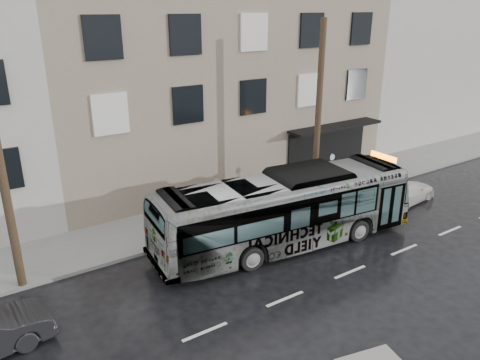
# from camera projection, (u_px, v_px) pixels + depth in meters

# --- Properties ---
(ground) EXTENTS (120.00, 120.00, 0.00)m
(ground) POSITION_uv_depth(u_px,v_px,m) (245.00, 268.00, 18.28)
(ground) COLOR black
(ground) RESTS_ON ground
(sidewalk) EXTENTS (90.00, 3.60, 0.15)m
(sidewalk) POSITION_uv_depth(u_px,v_px,m) (187.00, 221.00, 22.08)
(sidewalk) COLOR gray
(sidewalk) RESTS_ON ground
(building_taupe) EXTENTS (20.00, 12.00, 11.00)m
(building_taupe) POSITION_uv_depth(u_px,v_px,m) (197.00, 77.00, 28.88)
(building_taupe) COLOR gray
(building_taupe) RESTS_ON ground
(building_filler) EXTENTS (18.00, 12.00, 12.00)m
(building_filler) POSITION_uv_depth(u_px,v_px,m) (400.00, 53.00, 38.54)
(building_filler) COLOR #B5B4AB
(building_filler) RESTS_ON ground
(utility_pole_front) EXTENTS (0.30, 0.30, 9.00)m
(utility_pole_front) POSITION_uv_depth(u_px,v_px,m) (318.00, 115.00, 22.61)
(utility_pole_front) COLOR #473623
(utility_pole_front) RESTS_ON sidewalk
(utility_pole_rear) EXTENTS (0.30, 0.30, 9.00)m
(utility_pole_rear) POSITION_uv_depth(u_px,v_px,m) (0.00, 167.00, 15.36)
(utility_pole_rear) COLOR #473623
(utility_pole_rear) RESTS_ON sidewalk
(sign_post) EXTENTS (0.06, 0.06, 2.40)m
(sign_post) POSITION_uv_depth(u_px,v_px,m) (330.00, 175.00, 24.32)
(sign_post) COLOR slate
(sign_post) RESTS_ON sidewalk
(bus) EXTENTS (11.74, 3.94, 3.21)m
(bus) POSITION_uv_depth(u_px,v_px,m) (285.00, 210.00, 19.52)
(bus) COLOR #B2B2B2
(bus) RESTS_ON ground
(white_sedan) EXTENTS (4.23, 2.13, 1.18)m
(white_sedan) POSITION_uv_depth(u_px,v_px,m) (404.00, 192.00, 24.24)
(white_sedan) COLOR silver
(white_sedan) RESTS_ON ground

